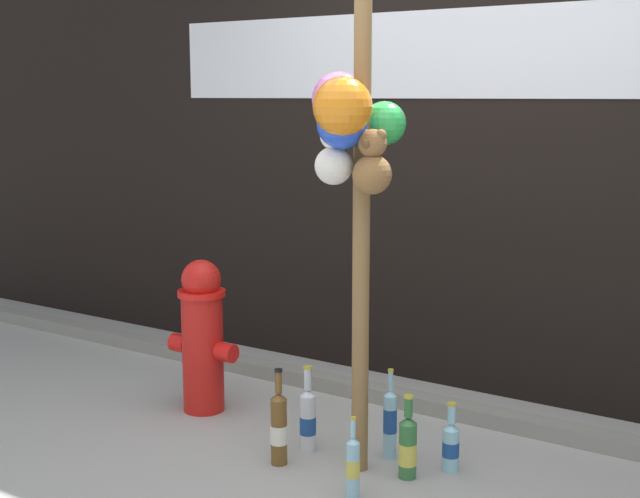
# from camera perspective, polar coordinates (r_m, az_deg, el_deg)

# --- Properties ---
(ground_plane) EXTENTS (14.00, 14.00, 0.00)m
(ground_plane) POSITION_cam_1_polar(r_m,az_deg,el_deg) (3.68, 0.01, -15.93)
(ground_plane) COLOR #9E9B93
(building_wall) EXTENTS (10.00, 0.21, 3.13)m
(building_wall) POSITION_cam_1_polar(r_m,az_deg,el_deg) (4.77, 11.08, 9.31)
(building_wall) COLOR black
(building_wall) RESTS_ON ground_plane
(curb_strip) EXTENTS (8.00, 0.12, 0.08)m
(curb_strip) POSITION_cam_1_polar(r_m,az_deg,el_deg) (4.57, 7.89, -10.16)
(curb_strip) COLOR gray
(curb_strip) RESTS_ON ground_plane
(memorial_post) EXTENTS (0.52, 0.49, 2.81)m
(memorial_post) POSITION_cam_1_polar(r_m,az_deg,el_deg) (3.58, 2.21, 10.79)
(memorial_post) COLOR olive
(memorial_post) RESTS_ON ground_plane
(fire_hydrant) EXTENTS (0.40, 0.24, 0.79)m
(fire_hydrant) POSITION_cam_1_polar(r_m,az_deg,el_deg) (4.52, -7.68, -5.59)
(fire_hydrant) COLOR red
(fire_hydrant) RESTS_ON ground_plane
(bottle_0) EXTENTS (0.08, 0.08, 0.40)m
(bottle_0) POSITION_cam_1_polar(r_m,az_deg,el_deg) (4.06, -0.80, -11.00)
(bottle_0) COLOR silver
(bottle_0) RESTS_ON ground_plane
(bottle_1) EXTENTS (0.06, 0.06, 0.41)m
(bottle_1) POSITION_cam_1_polar(r_m,az_deg,el_deg) (3.99, 4.59, -11.19)
(bottle_1) COLOR #93CCE0
(bottle_1) RESTS_ON ground_plane
(bottle_2) EXTENTS (0.08, 0.08, 0.44)m
(bottle_2) POSITION_cam_1_polar(r_m,az_deg,el_deg) (3.92, -2.70, -11.57)
(bottle_2) COLOR brown
(bottle_2) RESTS_ON ground_plane
(bottle_3) EXTENTS (0.06, 0.06, 0.34)m
(bottle_3) POSITION_cam_1_polar(r_m,az_deg,el_deg) (3.64, 2.16, -13.95)
(bottle_3) COLOR #93CCE0
(bottle_3) RESTS_ON ground_plane
(bottle_4) EXTENTS (0.07, 0.07, 0.31)m
(bottle_4) POSITION_cam_1_polar(r_m,az_deg,el_deg) (3.91, 8.54, -12.53)
(bottle_4) COLOR #93CCE0
(bottle_4) RESTS_ON ground_plane
(bottle_5) EXTENTS (0.08, 0.08, 0.37)m
(bottle_5) POSITION_cam_1_polar(r_m,az_deg,el_deg) (3.81, 5.75, -12.71)
(bottle_5) COLOR #337038
(bottle_5) RESTS_ON ground_plane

